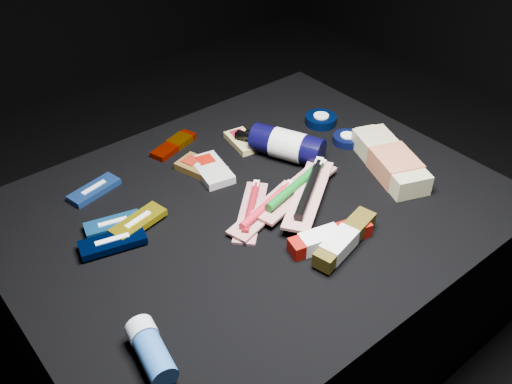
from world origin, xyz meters
TOP-DOWN VIEW (x-y plane):
  - ground at (0.00, 0.00)m, footprint 3.00×3.00m
  - cloth_table at (0.00, 0.00)m, footprint 0.98×0.78m
  - luna_bar_0 at (-0.23, 0.24)m, footprint 0.12×0.06m
  - luna_bar_1 at (-0.26, 0.12)m, footprint 0.12×0.07m
  - luna_bar_2 at (-0.28, 0.07)m, footprint 0.13×0.08m
  - luna_bar_3 at (-0.22, 0.09)m, footprint 0.12×0.06m
  - clif_bar_0 at (-0.02, 0.17)m, footprint 0.09×0.12m
  - clif_bar_1 at (-0.00, 0.15)m, footprint 0.08×0.13m
  - clif_bar_2 at (0.12, 0.20)m, footprint 0.07×0.11m
  - power_bar at (-0.00, 0.29)m, footprint 0.13×0.07m
  - lotion_bottle at (0.17, 0.09)m, footprint 0.13×0.21m
  - cream_tin_upper at (0.33, 0.14)m, footprint 0.08×0.08m
  - cream_tin_lower at (0.32, 0.04)m, footprint 0.07×0.07m
  - bodywash_bottle at (0.31, -0.10)m, footprint 0.16×0.24m
  - deodorant_stick at (-0.36, -0.19)m, footprint 0.06×0.12m
  - toothbrush_pack_0 at (-0.02, -0.02)m, footprint 0.17×0.16m
  - toothbrush_pack_1 at (0.01, -0.04)m, footprint 0.21×0.10m
  - toothbrush_pack_2 at (0.09, -0.03)m, footprint 0.24×0.11m
  - toothbrush_pack_3 at (0.09, -0.07)m, footprint 0.23×0.18m
  - toothpaste_carton_red at (0.03, -0.18)m, footprint 0.17×0.08m
  - toothpaste_carton_green at (0.04, -0.21)m, footprint 0.17×0.08m

SIDE VIEW (x-z plane):
  - ground at x=0.00m, z-range 0.00..0.00m
  - cloth_table at x=0.00m, z-range 0.00..0.40m
  - luna_bar_0 at x=-0.23m, z-range 0.40..0.41m
  - power_bar at x=0.00m, z-range 0.40..0.41m
  - toothbrush_pack_0 at x=-0.02m, z-range 0.40..0.42m
  - clif_bar_2 at x=0.12m, z-range 0.40..0.42m
  - clif_bar_0 at x=-0.02m, z-range 0.40..0.42m
  - luna_bar_1 at x=-0.26m, z-range 0.40..0.42m
  - clif_bar_1 at x=0.00m, z-range 0.40..0.42m
  - cream_tin_lower at x=0.32m, z-range 0.40..0.42m
  - cream_tin_upper at x=0.33m, z-range 0.40..0.42m
  - luna_bar_2 at x=-0.28m, z-range 0.40..0.42m
  - luna_bar_3 at x=-0.22m, z-range 0.41..0.42m
  - toothpaste_carton_red at x=0.03m, z-range 0.40..0.43m
  - toothbrush_pack_1 at x=0.01m, z-range 0.40..0.43m
  - toothpaste_carton_green at x=0.04m, z-range 0.41..0.44m
  - deodorant_stick at x=-0.36m, z-range 0.40..0.45m
  - bodywash_bottle at x=0.31m, z-range 0.40..0.45m
  - toothbrush_pack_2 at x=0.09m, z-range 0.41..0.44m
  - toothbrush_pack_3 at x=0.09m, z-range 0.42..0.44m
  - lotion_bottle at x=0.17m, z-range 0.40..0.47m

